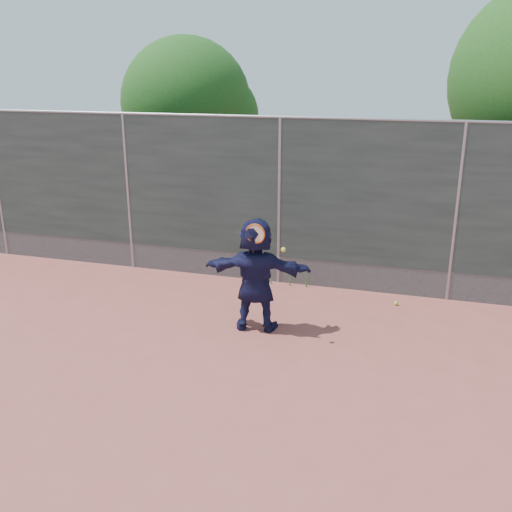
# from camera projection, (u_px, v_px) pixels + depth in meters

# --- Properties ---
(ground) EXTENTS (80.00, 80.00, 0.00)m
(ground) POSITION_uv_depth(u_px,v_px,m) (212.00, 373.00, 7.45)
(ground) COLOR #9E4C42
(ground) RESTS_ON ground
(player) EXTENTS (1.66, 0.69, 1.74)m
(player) POSITION_uv_depth(u_px,v_px,m) (256.00, 274.00, 8.48)
(player) COLOR #16173C
(player) RESTS_ON ground
(ball_ground) EXTENTS (0.07, 0.07, 0.07)m
(ball_ground) POSITION_uv_depth(u_px,v_px,m) (396.00, 303.00, 9.57)
(ball_ground) COLOR #C5CF2E
(ball_ground) RESTS_ON ground
(fence) EXTENTS (20.00, 0.06, 3.03)m
(fence) POSITION_uv_depth(u_px,v_px,m) (279.00, 199.00, 10.14)
(fence) COLOR #38423D
(fence) RESTS_ON ground
(swing_action) EXTENTS (0.62, 0.22, 0.51)m
(swing_action) POSITION_uv_depth(u_px,v_px,m) (258.00, 236.00, 8.06)
(swing_action) COLOR #CA4913
(swing_action) RESTS_ON ground
(tree_left) EXTENTS (3.15, 3.00, 4.53)m
(tree_left) POSITION_uv_depth(u_px,v_px,m) (193.00, 107.00, 13.26)
(tree_left) COLOR #382314
(tree_left) RESTS_ON ground
(weed_clump) EXTENTS (0.68, 0.07, 0.30)m
(weed_clump) POSITION_uv_depth(u_px,v_px,m) (292.00, 279.00, 10.41)
(weed_clump) COLOR #387226
(weed_clump) RESTS_ON ground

